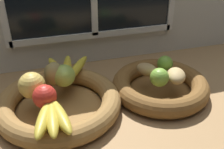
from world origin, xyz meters
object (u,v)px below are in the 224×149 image
fruit_bowl_left (59,103)px  apple_green_back (64,76)px  fruit_bowl_right (160,86)px  apple_golden_left (32,86)px  pear_brown (54,74)px  banana_bunch_back (67,69)px  potato_oblong (147,70)px  banana_bunch_front (52,116)px  apple_red_front (45,96)px  lime_far (165,64)px  lime_near (159,77)px  potato_small (176,76)px

fruit_bowl_left → apple_green_back: apple_green_back is taller
fruit_bowl_right → apple_golden_left: 41.34cm
pear_brown → banana_bunch_back: 8.44cm
pear_brown → banana_bunch_back: pear_brown is taller
fruit_bowl_right → potato_oblong: bearing=142.1°
banana_bunch_front → banana_bunch_back: banana_bunch_front is taller
banana_bunch_front → potato_oblong: bearing=24.9°
fruit_bowl_right → pear_brown: size_ratio=4.19×
fruit_bowl_left → apple_green_back: (2.65, 4.37, 6.67)cm
apple_golden_left → apple_red_front: (3.12, -5.67, -0.57)cm
apple_golden_left → potato_oblong: size_ratio=1.04×
apple_golden_left → lime_far: bearing=4.6°
banana_bunch_front → lime_near: 34.66cm
banana_bunch_back → apple_green_back: bearing=-104.2°
banana_bunch_back → potato_small: 36.07cm
fruit_bowl_right → banana_bunch_front: size_ratio=1.86×
apple_red_front → potato_oblong: 34.74cm
apple_red_front → lime_near: bearing=1.6°
fruit_bowl_right → banana_bunch_front: bearing=-161.6°
apple_green_back → apple_golden_left: (-9.67, -3.81, 0.40)cm
fruit_bowl_left → potato_oblong: potato_oblong is taller
apple_green_back → apple_red_front: bearing=-124.7°
fruit_bowl_left → banana_bunch_back: (4.64, 12.25, 4.62)cm
fruit_bowl_left → banana_bunch_front: size_ratio=2.19×
apple_green_back → apple_red_front: (-6.56, -9.48, -0.16)cm
pear_brown → lime_far: pear_brown is taller
apple_green_back → fruit_bowl_left: bearing=-121.2°
lime_near → fruit_bowl_left: bearing=172.4°
apple_green_back → apple_red_front: apple_green_back is taller
potato_oblong → lime_near: size_ratio=1.26×
apple_golden_left → lime_far: size_ratio=1.44×
apple_golden_left → banana_bunch_back: (11.66, 11.69, -2.45)cm
apple_green_back → lime_far: bearing=-0.4°
fruit_bowl_right → banana_bunch_front: banana_bunch_front is taller
apple_red_front → lime_far: bearing=12.8°
apple_golden_left → pear_brown: bearing=36.6°
apple_red_front → potato_oblong: (33.76, 8.10, -1.25)cm
apple_golden_left → banana_bunch_front: 13.58cm
pear_brown → lime_far: bearing=-2.4°
apple_golden_left → pear_brown: (6.91, 5.14, -0.04)cm
apple_golden_left → lime_far: 44.11cm
potato_small → banana_bunch_front: bearing=-167.7°
lime_near → lime_far: size_ratio=1.09×
apple_green_back → banana_bunch_back: apple_green_back is taller
potato_small → lime_near: (-6.18, -0.72, 0.84)cm
fruit_bowl_left → lime_near: size_ratio=6.43×
fruit_bowl_right → apple_green_back: size_ratio=4.62×
fruit_bowl_right → lime_far: lime_far is taller
fruit_bowl_right → lime_far: 7.87cm
apple_green_back → potato_small: apple_green_back is taller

